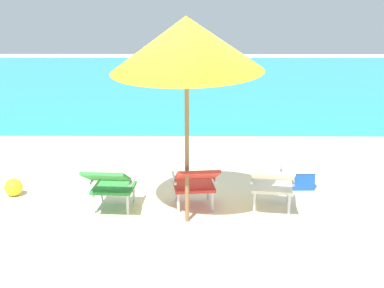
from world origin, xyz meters
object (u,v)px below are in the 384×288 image
lounge_chair_left (110,183)px  beach_umbrella_center (187,44)px  lounge_chair_right (272,182)px  beach_ball (14,187)px  cooler_box (297,177)px  lounge_chair_center (195,181)px

lounge_chair_left → beach_umbrella_center: 2.01m
lounge_chair_right → beach_ball: size_ratio=3.79×
lounge_chair_left → beach_umbrella_center: (0.97, -0.26, 1.74)m
beach_ball → cooler_box: size_ratio=0.52×
cooler_box → lounge_chair_right: bearing=-118.2°
lounge_chair_left → beach_umbrella_center: bearing=-15.2°
lounge_chair_right → beach_umbrella_center: bearing=-163.7°
beach_umbrella_center → beach_ball: 3.29m
lounge_chair_left → lounge_chair_right: same height
cooler_box → beach_ball: bearing=-174.6°
lounge_chair_right → cooler_box: lounge_chair_right is taller
beach_umbrella_center → beach_ball: (-2.44, 0.88, -2.02)m
lounge_chair_right → beach_ball: lounge_chair_right is taller
lounge_chair_center → lounge_chair_right: bearing=-1.5°
lounge_chair_center → beach_umbrella_center: size_ratio=0.37×
beach_umbrella_center → cooler_box: beach_umbrella_center is taller
beach_ball → lounge_chair_right: bearing=-9.1°
beach_ball → cooler_box: cooler_box is taller
beach_ball → beach_umbrella_center: bearing=-19.8°
cooler_box → beach_umbrella_center: bearing=-141.5°
lounge_chair_center → beach_umbrella_center: bearing=-106.2°
lounge_chair_right → beach_ball: 3.58m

